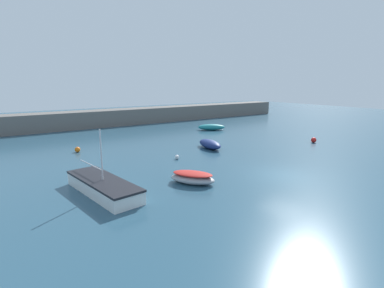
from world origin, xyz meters
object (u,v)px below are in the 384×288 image
object	(u,v)px
rowboat_white_midwater	(211,127)
rowboat_with_red_cover	(193,178)
sailboat_twin_hulled	(103,186)
mooring_buoy_white	(177,157)
mooring_buoy_orange	(78,150)
rowboat_blue_near	(210,144)
mooring_buoy_red	(314,140)

from	to	relation	value
rowboat_white_midwater	rowboat_with_red_cover	size ratio (longest dim) A/B	1.13
sailboat_twin_hulled	mooring_buoy_white	xyz separation A→B (m)	(7.54, 4.13, -0.24)
rowboat_white_midwater	rowboat_with_red_cover	distance (m)	21.21
mooring_buoy_orange	sailboat_twin_hulled	bearing A→B (deg)	-97.42
mooring_buoy_orange	rowboat_blue_near	bearing A→B (deg)	-27.13
rowboat_white_midwater	mooring_buoy_white	distance (m)	15.60
rowboat_white_midwater	mooring_buoy_orange	distance (m)	18.06
mooring_buoy_red	mooring_buoy_white	bearing A→B (deg)	171.25
mooring_buoy_orange	rowboat_white_midwater	bearing A→B (deg)	9.46
rowboat_with_red_cover	mooring_buoy_red	distance (m)	18.03
mooring_buoy_orange	mooring_buoy_red	world-z (taller)	mooring_buoy_red
mooring_buoy_white	rowboat_white_midwater	bearing A→B (deg)	41.03
rowboat_blue_near	mooring_buoy_white	distance (m)	5.09
rowboat_blue_near	mooring_buoy_orange	bearing A→B (deg)	72.95
rowboat_with_red_cover	mooring_buoy_white	xyz separation A→B (m)	(2.35, 5.59, -0.18)
rowboat_with_red_cover	mooring_buoy_orange	distance (m)	13.38
rowboat_blue_near	mooring_buoy_white	bearing A→B (deg)	119.84
mooring_buoy_red	rowboat_white_midwater	bearing A→B (deg)	106.04
rowboat_white_midwater	mooring_buoy_orange	size ratio (longest dim) A/B	7.43
mooring_buoy_orange	mooring_buoy_red	bearing A→B (deg)	-24.20
rowboat_with_red_cover	mooring_buoy_orange	size ratio (longest dim) A/B	6.54
sailboat_twin_hulled	mooring_buoy_white	distance (m)	8.60
rowboat_blue_near	rowboat_with_red_cover	bearing A→B (deg)	145.77
rowboat_with_red_cover	rowboat_white_midwater	bearing A→B (deg)	-75.20
sailboat_twin_hulled	rowboat_blue_near	bearing A→B (deg)	108.13
sailboat_twin_hulled	mooring_buoy_white	world-z (taller)	sailboat_twin_hulled
rowboat_with_red_cover	mooring_buoy_white	distance (m)	6.07
sailboat_twin_hulled	mooring_buoy_white	size ratio (longest dim) A/B	17.36
sailboat_twin_hulled	rowboat_with_red_cover	distance (m)	5.39
rowboat_white_midwater	mooring_buoy_orange	world-z (taller)	rowboat_white_midwater
mooring_buoy_red	mooring_buoy_white	xyz separation A→B (m)	(-15.39, 2.37, -0.09)
sailboat_twin_hulled	rowboat_with_red_cover	size ratio (longest dim) A/B	1.97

